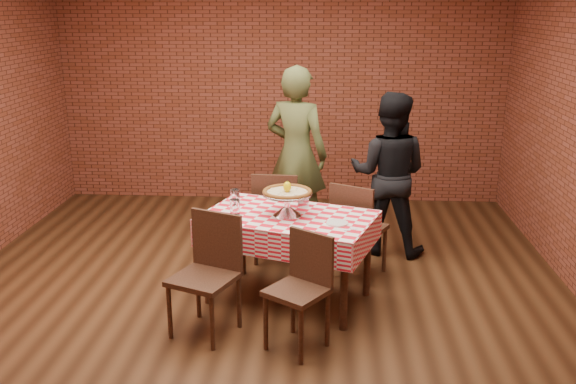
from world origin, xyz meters
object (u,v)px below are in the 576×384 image
(pizza, at_px, (287,192))
(chair_far_left, at_px, (277,215))
(diner_olive, at_px, (296,154))
(chair_far_right, at_px, (359,229))
(water_glass_left, at_px, (235,207))
(chair_near_right, at_px, (297,294))
(pizza_stand, at_px, (287,204))
(water_glass_right, at_px, (235,197))
(condiment_caddy, at_px, (303,199))
(chair_near_left, at_px, (204,278))
(table, at_px, (288,258))
(diner_black, at_px, (389,174))

(pizza, bearing_deg, chair_far_left, 99.89)
(diner_olive, bearing_deg, chair_far_right, 144.89)
(water_glass_left, xyz_separation_m, chair_far_right, (1.06, 0.56, -0.37))
(chair_near_right, height_order, chair_far_left, chair_far_left)
(pizza_stand, xyz_separation_m, water_glass_left, (-0.43, -0.01, -0.03))
(pizza, xyz_separation_m, water_glass_right, (-0.47, 0.28, -0.13))
(condiment_caddy, height_order, chair_far_right, chair_far_right)
(chair_near_left, xyz_separation_m, diner_olive, (0.59, 2.10, 0.46))
(pizza, relative_size, chair_near_left, 0.44)
(chair_near_right, bearing_deg, condiment_caddy, 124.73)
(pizza_stand, distance_m, chair_near_left, 0.94)
(table, distance_m, pizza, 0.58)
(water_glass_right, height_order, condiment_caddy, condiment_caddy)
(pizza_stand, relative_size, chair_near_right, 0.49)
(chair_near_left, relative_size, chair_far_right, 1.02)
(water_glass_left, distance_m, condiment_caddy, 0.61)
(pizza_stand, height_order, diner_olive, diner_olive)
(water_glass_right, xyz_separation_m, chair_near_right, (0.59, -1.08, -0.39))
(water_glass_right, bearing_deg, chair_near_right, -61.24)
(water_glass_right, relative_size, diner_black, 0.08)
(water_glass_right, relative_size, chair_far_right, 0.14)
(chair_near_right, height_order, diner_black, diner_black)
(water_glass_left, distance_m, water_glass_right, 0.29)
(condiment_caddy, distance_m, chair_far_left, 0.79)
(water_glass_right, xyz_separation_m, chair_far_right, (1.10, 0.27, -0.37))
(table, height_order, diner_olive, diner_olive)
(water_glass_left, relative_size, chair_near_right, 0.15)
(pizza_stand, distance_m, pizza, 0.10)
(water_glass_right, height_order, chair_near_right, water_glass_right)
(condiment_caddy, xyz_separation_m, chair_far_right, (0.51, 0.31, -0.37))
(chair_far_left, bearing_deg, diner_olive, -101.87)
(chair_far_right, height_order, diner_black, diner_black)
(chair_near_right, distance_m, diner_black, 2.15)
(water_glass_right, height_order, diner_olive, diner_olive)
(condiment_caddy, height_order, chair_near_left, chair_near_left)
(table, distance_m, chair_far_left, 0.91)
(pizza_stand, relative_size, water_glass_right, 3.31)
(chair_far_right, bearing_deg, chair_near_right, 97.46)
(chair_far_right, distance_m, diner_olive, 1.21)
(condiment_caddy, distance_m, chair_near_right, 1.12)
(pizza, bearing_deg, table, -20.73)
(table, relative_size, chair_near_left, 1.47)
(water_glass_left, bearing_deg, chair_far_left, 72.70)
(water_glass_left, xyz_separation_m, chair_near_left, (-0.16, -0.61, -0.36))
(pizza_stand, bearing_deg, chair_far_left, 99.89)
(diner_olive, bearing_deg, condiment_caddy, 116.25)
(water_glass_left, relative_size, chair_far_left, 0.14)
(pizza, relative_size, condiment_caddy, 3.07)
(chair_near_left, bearing_deg, condiment_caddy, 73.55)
(table, height_order, chair_far_left, chair_far_left)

